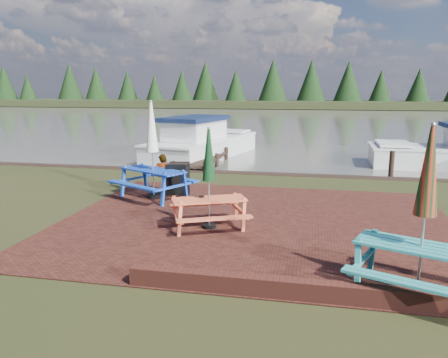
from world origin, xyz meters
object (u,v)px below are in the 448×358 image
picnic_table_red (209,194)px  person (162,155)px  picnic_table_teal (422,238)px  boat_jetty (202,144)px  picnic_table_blue (153,165)px  chalkboard (178,179)px  jetty (211,152)px

picnic_table_red → person: (-2.99, 5.33, 0.01)m
picnic_table_teal → boat_jetty: size_ratio=0.32×
picnic_table_blue → chalkboard: bearing=62.5°
picnic_table_teal → chalkboard: picnic_table_teal is taller
picnic_table_red → jetty: size_ratio=0.25×
picnic_table_red → picnic_table_blue: picnic_table_blue is taller
picnic_table_blue → chalkboard: size_ratio=2.83×
picnic_table_teal → person: picnic_table_teal is taller
boat_jetty → chalkboard: bearing=-67.5°
picnic_table_blue → jetty: bearing=120.4°
picnic_table_blue → picnic_table_red: bearing=-19.0°
chalkboard → person: (-1.39, 2.56, 0.30)m
jetty → boat_jetty: (-0.50, 0.22, 0.34)m
person → chalkboard: bearing=98.7°
jetty → picnic_table_teal: bearing=-64.5°
picnic_table_red → person: size_ratio=1.41×
picnic_table_red → chalkboard: (-1.60, 2.77, -0.29)m
picnic_table_teal → chalkboard: size_ratio=2.67×
picnic_table_blue → chalkboard: picnic_table_blue is taller
picnic_table_teal → jetty: picnic_table_teal is taller
picnic_table_teal → picnic_table_blue: (-6.04, 4.86, 0.05)m
boat_jetty → picnic_table_teal: bearing=-50.4°
chalkboard → jetty: 8.17m
picnic_table_teal → chalkboard: bearing=158.1°
person → picnic_table_teal: bearing=111.4°
picnic_table_blue → picnic_table_teal: bearing=-10.8°
chalkboard → boat_jetty: bearing=90.2°
jetty → person: size_ratio=5.70×
person → jetty: bearing=-114.3°
chalkboard → jetty: size_ratio=0.11×
picnic_table_teal → picnic_table_red: (-3.84, 2.50, -0.11)m
picnic_table_red → picnic_table_blue: bearing=108.1°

